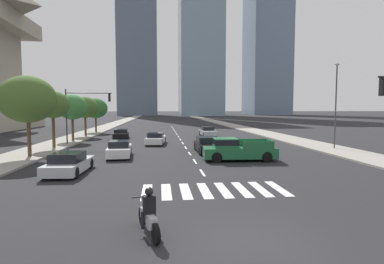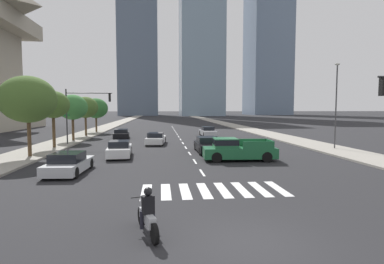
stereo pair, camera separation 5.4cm
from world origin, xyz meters
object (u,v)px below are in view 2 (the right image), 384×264
at_px(sedan_black_5, 121,134).
at_px(street_tree_second, 53,105).
at_px(street_tree_third, 72,107).
at_px(pickup_truck, 236,150).
at_px(sedan_silver_1, 69,164).
at_px(street_lamp_east, 336,99).
at_px(street_tree_fifth, 96,108).
at_px(street_tree_fourth, 85,107).
at_px(traffic_signal_far, 84,106).
at_px(street_tree_nearest, 28,99).
at_px(sedan_white_4, 120,149).
at_px(sedan_black_0, 207,145).
at_px(sedan_white_3, 156,139).
at_px(motorcycle_lead, 148,216).
at_px(sedan_silver_2, 208,132).

relative_size(sedan_black_5, street_tree_second, 0.83).
bearing_deg(street_tree_third, pickup_truck, -43.47).
relative_size(sedan_silver_1, street_lamp_east, 0.56).
bearing_deg(street_tree_fifth, street_tree_third, -90.00).
bearing_deg(street_tree_fourth, pickup_truck, -53.38).
height_order(sedan_black_5, traffic_signal_far, traffic_signal_far).
distance_m(sedan_silver_1, street_tree_second, 13.18).
xyz_separation_m(pickup_truck, street_tree_fifth, (-15.67, 28.02, 3.05)).
bearing_deg(sedan_black_5, traffic_signal_far, 152.14).
bearing_deg(sedan_black_5, street_tree_nearest, 157.00).
relative_size(pickup_truck, street_tree_nearest, 0.87).
bearing_deg(traffic_signal_far, street_tree_second, -127.47).
distance_m(street_lamp_east, street_tree_nearest, 26.38).
bearing_deg(sedan_silver_1, street_tree_second, 24.92).
xyz_separation_m(sedan_white_4, street_tree_fourth, (-6.88, 18.53, 3.37)).
relative_size(sedan_black_0, street_tree_second, 0.89).
bearing_deg(sedan_white_4, sedan_white_3, -20.92).
bearing_deg(street_tree_nearest, sedan_white_3, 41.12).
relative_size(pickup_truck, street_tree_fourth, 1.02).
relative_size(street_tree_second, street_tree_fifth, 1.01).
bearing_deg(street_tree_fifth, motorcycle_lead, -76.67).
bearing_deg(sedan_black_5, motorcycle_lead, -175.94).
bearing_deg(motorcycle_lead, traffic_signal_far, 0.41).
relative_size(sedan_black_5, street_tree_third, 0.84).
height_order(sedan_silver_1, traffic_signal_far, traffic_signal_far).
distance_m(pickup_truck, sedan_silver_2, 20.48).
distance_m(sedan_black_0, sedan_white_4, 7.60).
bearing_deg(street_tree_fifth, pickup_truck, -60.79).
bearing_deg(motorcycle_lead, sedan_white_4, -6.61).
distance_m(sedan_silver_1, sedan_white_4, 6.40).
bearing_deg(sedan_silver_1, traffic_signal_far, 12.97).
bearing_deg(sedan_white_3, motorcycle_lead, -173.95).
bearing_deg(street_tree_second, street_tree_fifth, 90.00).
bearing_deg(sedan_black_0, street_tree_nearest, -83.27).
xyz_separation_m(traffic_signal_far, street_tree_nearest, (-2.18, -8.42, 0.45)).
xyz_separation_m(street_tree_third, street_tree_fifth, (-0.00, 13.16, -0.12)).
relative_size(motorcycle_lead, street_tree_nearest, 0.34).
distance_m(motorcycle_lead, sedan_silver_1, 10.72).
relative_size(sedan_white_3, street_tree_nearest, 0.75).
relative_size(sedan_black_5, street_tree_fourth, 0.85).
distance_m(sedan_silver_2, street_tree_nearest, 24.67).
distance_m(pickup_truck, street_tree_second, 18.06).
height_order(sedan_white_4, street_tree_second, street_tree_second).
bearing_deg(traffic_signal_far, street_tree_fifth, 97.35).
xyz_separation_m(sedan_silver_1, street_tree_fifth, (-4.68, 31.48, 3.28)).
xyz_separation_m(sedan_white_3, traffic_signal_far, (-7.45, 0.01, 3.51)).
bearing_deg(street_tree_fourth, street_tree_fifth, 90.00).
xyz_separation_m(sedan_white_4, street_tree_third, (-6.88, 12.31, 3.37)).
bearing_deg(street_tree_fifth, street_tree_nearest, -90.00).
height_order(traffic_signal_far, street_tree_nearest, street_tree_nearest).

